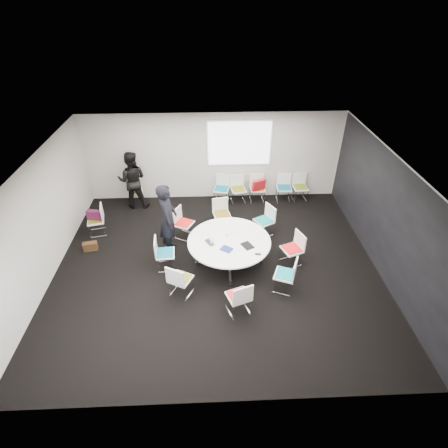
{
  "coord_description": "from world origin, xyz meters",
  "views": [
    {
      "loc": [
        -0.1,
        -6.66,
        5.92
      ],
      "look_at": [
        0.2,
        0.4,
        1.0
      ],
      "focal_mm": 28.0,
      "sensor_mm": 36.0,
      "label": 1
    }
  ],
  "objects_px": {
    "chair_back_a": "(222,194)",
    "person_back": "(132,180)",
    "conference_table": "(229,247)",
    "chair_back_e": "(300,192)",
    "chair_ring_d": "(184,228)",
    "chair_ring_f": "(181,285)",
    "chair_ring_h": "(285,280)",
    "chair_back_b": "(238,194)",
    "chair_ring_c": "(222,219)",
    "cup": "(227,235)",
    "maroon_bag": "(94,215)",
    "chair_ring_b": "(264,226)",
    "person_main": "(168,219)",
    "brown_bag": "(90,246)",
    "chair_spare_left": "(98,225)",
    "laptop": "(211,242)",
    "chair_ring_a": "(292,254)",
    "chair_back_d": "(284,193)",
    "chair_back_c": "(257,193)",
    "chair_ring_e": "(165,259)",
    "chair_person_back": "(136,195)",
    "chair_ring_g": "(239,302)"
  },
  "relations": [
    {
      "from": "chair_back_a",
      "to": "person_back",
      "type": "height_order",
      "value": "person_back"
    },
    {
      "from": "conference_table",
      "to": "chair_back_e",
      "type": "relative_size",
      "value": 2.31
    },
    {
      "from": "chair_ring_d",
      "to": "person_back",
      "type": "bearing_deg",
      "value": -109.61
    },
    {
      "from": "chair_ring_f",
      "to": "chair_ring_h",
      "type": "height_order",
      "value": "same"
    },
    {
      "from": "chair_back_b",
      "to": "chair_ring_d",
      "type": "bearing_deg",
      "value": 38.95
    },
    {
      "from": "chair_back_e",
      "to": "person_back",
      "type": "distance_m",
      "value": 5.34
    },
    {
      "from": "chair_ring_c",
      "to": "chair_ring_f",
      "type": "height_order",
      "value": "same"
    },
    {
      "from": "cup",
      "to": "maroon_bag",
      "type": "xyz_separation_m",
      "value": [
        -3.61,
        1.27,
        -0.16
      ]
    },
    {
      "from": "chair_ring_b",
      "to": "cup",
      "type": "bearing_deg",
      "value": 104.83
    },
    {
      "from": "chair_ring_c",
      "to": "person_main",
      "type": "xyz_separation_m",
      "value": [
        -1.4,
        -0.98,
        0.7
      ]
    },
    {
      "from": "person_main",
      "to": "person_back",
      "type": "height_order",
      "value": "person_main"
    },
    {
      "from": "chair_back_a",
      "to": "person_main",
      "type": "height_order",
      "value": "person_main"
    },
    {
      "from": "cup",
      "to": "brown_bag",
      "type": "xyz_separation_m",
      "value": [
        -3.62,
        0.51,
        -0.66
      ]
    },
    {
      "from": "chair_ring_h",
      "to": "person_main",
      "type": "height_order",
      "value": "person_main"
    },
    {
      "from": "conference_table",
      "to": "chair_spare_left",
      "type": "xyz_separation_m",
      "value": [
        -3.64,
        1.46,
        -0.24
      ]
    },
    {
      "from": "chair_spare_left",
      "to": "person_main",
      "type": "xyz_separation_m",
      "value": [
        2.12,
        -0.83,
        0.7
      ]
    },
    {
      "from": "chair_ring_h",
      "to": "laptop",
      "type": "xyz_separation_m",
      "value": [
        -1.68,
        0.91,
        0.47
      ]
    },
    {
      "from": "chair_ring_d",
      "to": "person_main",
      "type": "height_order",
      "value": "person_main"
    },
    {
      "from": "maroon_bag",
      "to": "person_main",
      "type": "bearing_deg",
      "value": -21.1
    },
    {
      "from": "chair_ring_f",
      "to": "conference_table",
      "type": "bearing_deg",
      "value": 68.38
    },
    {
      "from": "chair_ring_a",
      "to": "maroon_bag",
      "type": "relative_size",
      "value": 2.2
    },
    {
      "from": "chair_back_a",
      "to": "chair_back_d",
      "type": "bearing_deg",
      "value": -166.89
    },
    {
      "from": "chair_ring_f",
      "to": "brown_bag",
      "type": "bearing_deg",
      "value": 173.27
    },
    {
      "from": "chair_ring_c",
      "to": "chair_back_c",
      "type": "height_order",
      "value": "same"
    },
    {
      "from": "chair_spare_left",
      "to": "chair_back_b",
      "type": "bearing_deg",
      "value": -81.86
    },
    {
      "from": "chair_spare_left",
      "to": "person_main",
      "type": "distance_m",
      "value": 2.38
    },
    {
      "from": "chair_ring_e",
      "to": "maroon_bag",
      "type": "relative_size",
      "value": 2.2
    },
    {
      "from": "chair_ring_f",
      "to": "chair_ring_h",
      "type": "distance_m",
      "value": 2.38
    },
    {
      "from": "chair_ring_f",
      "to": "chair_back_c",
      "type": "bearing_deg",
      "value": 88.46
    },
    {
      "from": "conference_table",
      "to": "chair_back_b",
      "type": "bearing_deg",
      "value": 81.26
    },
    {
      "from": "chair_back_e",
      "to": "conference_table",
      "type": "bearing_deg",
      "value": 46.18
    },
    {
      "from": "brown_bag",
      "to": "maroon_bag",
      "type": "bearing_deg",
      "value": 88.96
    },
    {
      "from": "chair_back_c",
      "to": "laptop",
      "type": "height_order",
      "value": "chair_back_c"
    },
    {
      "from": "chair_back_b",
      "to": "chair_spare_left",
      "type": "height_order",
      "value": "same"
    },
    {
      "from": "chair_ring_d",
      "to": "chair_ring_f",
      "type": "distance_m",
      "value": 2.2
    },
    {
      "from": "chair_back_b",
      "to": "chair_person_back",
      "type": "xyz_separation_m",
      "value": [
        -3.29,
        0.05,
        0.0
      ]
    },
    {
      "from": "brown_bag",
      "to": "chair_ring_g",
      "type": "bearing_deg",
      "value": -30.98
    },
    {
      "from": "chair_ring_f",
      "to": "chair_back_a",
      "type": "bearing_deg",
      "value": 102.4
    },
    {
      "from": "conference_table",
      "to": "cup",
      "type": "relative_size",
      "value": 22.6
    },
    {
      "from": "chair_back_c",
      "to": "chair_person_back",
      "type": "xyz_separation_m",
      "value": [
        -3.91,
        0.01,
        0.0
      ]
    },
    {
      "from": "chair_ring_c",
      "to": "chair_back_e",
      "type": "xyz_separation_m",
      "value": [
        2.6,
        1.48,
        0.0
      ]
    },
    {
      "from": "chair_ring_c",
      "to": "chair_ring_d",
      "type": "distance_m",
      "value": 1.14
    },
    {
      "from": "chair_ring_a",
      "to": "chair_ring_g",
      "type": "distance_m",
      "value": 2.11
    },
    {
      "from": "chair_ring_g",
      "to": "chair_back_c",
      "type": "relative_size",
      "value": 1.0
    },
    {
      "from": "chair_ring_b",
      "to": "chair_ring_h",
      "type": "xyz_separation_m",
      "value": [
        0.18,
        -2.18,
        0.0
      ]
    },
    {
      "from": "chair_ring_g",
      "to": "brown_bag",
      "type": "relative_size",
      "value": 2.44
    },
    {
      "from": "chair_ring_b",
      "to": "person_main",
      "type": "bearing_deg",
      "value": 74.26
    },
    {
      "from": "person_back",
      "to": "laptop",
      "type": "relative_size",
      "value": 6.31
    },
    {
      "from": "brown_bag",
      "to": "chair_ring_e",
      "type": "bearing_deg",
      "value": -20.26
    },
    {
      "from": "chair_ring_e",
      "to": "chair_ring_f",
      "type": "bearing_deg",
      "value": 20.66
    }
  ]
}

